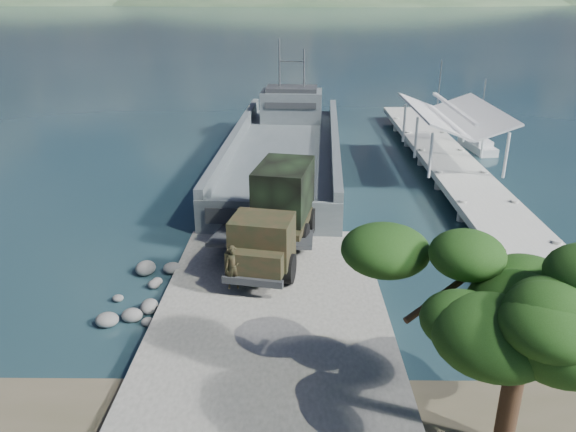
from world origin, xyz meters
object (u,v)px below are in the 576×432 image
at_px(sailboat_far, 436,122).
at_px(pier, 452,157).
at_px(landing_craft, 285,156).
at_px(military_truck, 277,213).
at_px(soldier, 233,275).
at_px(sailboat_near, 478,146).
at_px(overhang_tree, 504,292).

bearing_deg(sailboat_far, pier, -85.04).
bearing_deg(landing_craft, sailboat_far, 46.04).
bearing_deg(military_truck, soldier, -100.32).
bearing_deg(sailboat_near, overhang_tree, -113.39).
relative_size(military_truck, sailboat_near, 1.48).
xyz_separation_m(soldier, sailboat_far, (17.72, 36.39, -1.15)).
xyz_separation_m(sailboat_far, overhang_tree, (-9.14, -44.95, 5.21)).
distance_m(pier, sailboat_near, 9.17).
distance_m(soldier, sailboat_near, 33.04).
bearing_deg(military_truck, overhang_tree, -51.90).
bearing_deg(soldier, military_truck, 61.99).
height_order(landing_craft, overhang_tree, landing_craft).
bearing_deg(landing_craft, sailboat_near, 19.47).
height_order(military_truck, sailboat_far, sailboat_far).
xyz_separation_m(pier, overhang_tree, (-6.18, -27.49, 3.98)).
distance_m(landing_craft, soldier, 21.81).
distance_m(landing_craft, overhang_tree, 31.34).
bearing_deg(sailboat_far, sailboat_near, -66.23).
bearing_deg(military_truck, sailboat_near, 62.98).
distance_m(landing_craft, military_truck, 17.11).
bearing_deg(soldier, overhang_tree, -51.44).
xyz_separation_m(landing_craft, sailboat_far, (15.73, 14.69, -0.45)).
bearing_deg(soldier, sailboat_far, 57.56).
bearing_deg(overhang_tree, landing_craft, 102.29).
xyz_separation_m(landing_craft, military_truck, (-0.13, -17.01, 1.81)).
bearing_deg(landing_craft, soldier, -92.21).
height_order(pier, military_truck, pier).
distance_m(military_truck, sailboat_far, 35.52).
xyz_separation_m(pier, sailboat_far, (2.96, 17.46, -1.23)).
height_order(sailboat_near, sailboat_far, sailboat_far).
relative_size(sailboat_far, overhang_tree, 0.91).
relative_size(landing_craft, soldier, 16.62).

